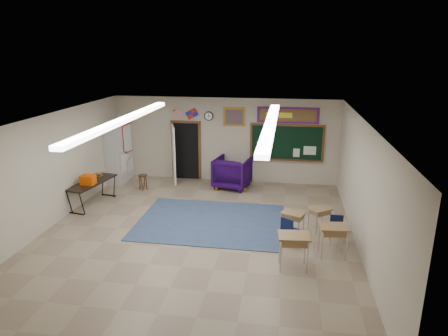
% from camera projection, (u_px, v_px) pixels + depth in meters
% --- Properties ---
extents(floor, '(9.00, 9.00, 0.00)m').
position_uv_depth(floor, '(197.00, 234.00, 10.37)').
color(floor, gray).
rests_on(floor, ground).
extents(back_wall, '(8.00, 0.04, 3.00)m').
position_uv_depth(back_wall, '(224.00, 140.00, 14.20)').
color(back_wall, '#BBB197').
rests_on(back_wall, floor).
extents(front_wall, '(8.00, 0.04, 3.00)m').
position_uv_depth(front_wall, '(126.00, 277.00, 5.69)').
color(front_wall, '#BBB197').
rests_on(front_wall, floor).
extents(left_wall, '(0.04, 9.00, 3.00)m').
position_uv_depth(left_wall, '(49.00, 172.00, 10.55)').
color(left_wall, '#BBB197').
rests_on(left_wall, floor).
extents(right_wall, '(0.04, 9.00, 3.00)m').
position_uv_depth(right_wall, '(363.00, 188.00, 9.34)').
color(right_wall, '#BBB197').
rests_on(right_wall, floor).
extents(ceiling, '(8.00, 9.00, 0.04)m').
position_uv_depth(ceiling, '(195.00, 120.00, 9.51)').
color(ceiling, silver).
rests_on(ceiling, back_wall).
extents(area_rug, '(4.00, 3.00, 0.02)m').
position_uv_depth(area_rug, '(211.00, 221.00, 11.10)').
color(area_rug, '#374A68').
rests_on(area_rug, floor).
extents(fluorescent_strips, '(3.86, 6.00, 0.10)m').
position_uv_depth(fluorescent_strips, '(195.00, 122.00, 9.53)').
color(fluorescent_strips, white).
rests_on(fluorescent_strips, ceiling).
extents(doorway, '(1.10, 0.89, 2.16)m').
position_uv_depth(doorway, '(183.00, 151.00, 14.41)').
color(doorway, black).
rests_on(doorway, back_wall).
extents(chalkboard, '(2.55, 0.14, 1.30)m').
position_uv_depth(chalkboard, '(287.00, 144.00, 13.84)').
color(chalkboard, brown).
rests_on(chalkboard, back_wall).
extents(bulletin_board, '(2.10, 0.05, 0.55)m').
position_uv_depth(bulletin_board, '(288.00, 115.00, 13.57)').
color(bulletin_board, '#A00D15').
rests_on(bulletin_board, back_wall).
extents(framed_art_print, '(0.75, 0.05, 0.65)m').
position_uv_depth(framed_art_print, '(234.00, 117.00, 13.87)').
color(framed_art_print, '#AA6C21').
rests_on(framed_art_print, back_wall).
extents(wall_clock, '(0.32, 0.05, 0.32)m').
position_uv_depth(wall_clock, '(209.00, 116.00, 14.01)').
color(wall_clock, black).
rests_on(wall_clock, back_wall).
extents(wall_flags, '(1.16, 0.06, 0.70)m').
position_uv_depth(wall_flags, '(185.00, 112.00, 14.07)').
color(wall_flags, red).
rests_on(wall_flags, back_wall).
extents(storage_cabinet, '(0.59, 1.25, 2.20)m').
position_uv_depth(storage_cabinet, '(119.00, 151.00, 14.26)').
color(storage_cabinet, '#B0B0AB').
rests_on(storage_cabinet, floor).
extents(wingback_armchair, '(1.34, 1.36, 1.06)m').
position_uv_depth(wingback_armchair, '(232.00, 173.00, 13.73)').
color(wingback_armchair, '#1C0535').
rests_on(wingback_armchair, floor).
extents(student_chair_reading, '(0.55, 0.55, 0.87)m').
position_uv_depth(student_chair_reading, '(219.00, 176.00, 13.71)').
color(student_chair_reading, black).
rests_on(student_chair_reading, floor).
extents(student_chair_desk_a, '(0.53, 0.53, 0.76)m').
position_uv_depth(student_chair_desk_a, '(290.00, 231.00, 9.66)').
color(student_chair_desk_a, black).
rests_on(student_chair_desk_a, floor).
extents(student_chair_desk_b, '(0.36, 0.36, 0.70)m').
position_uv_depth(student_chair_desk_b, '(336.00, 231.00, 9.76)').
color(student_chair_desk_b, black).
rests_on(student_chair_desk_b, floor).
extents(student_desk_front_left, '(0.67, 0.60, 0.66)m').
position_uv_depth(student_desk_front_left, '(293.00, 223.00, 10.15)').
color(student_desk_front_left, olive).
rests_on(student_desk_front_left, floor).
extents(student_desk_front_right, '(0.68, 0.65, 0.65)m').
position_uv_depth(student_desk_front_right, '(320.00, 218.00, 10.44)').
color(student_desk_front_right, olive).
rests_on(student_desk_front_right, floor).
extents(student_desk_back_left, '(0.72, 0.56, 0.81)m').
position_uv_depth(student_desk_back_left, '(293.00, 250.00, 8.62)').
color(student_desk_back_left, olive).
rests_on(student_desk_back_left, floor).
extents(student_desk_back_right, '(0.69, 0.55, 0.77)m').
position_uv_depth(student_desk_back_right, '(333.00, 240.00, 9.13)').
color(student_desk_back_right, olive).
rests_on(student_desk_back_right, floor).
extents(folding_table, '(0.91, 1.88, 1.03)m').
position_uv_depth(folding_table, '(93.00, 192.00, 12.21)').
color(folding_table, black).
rests_on(folding_table, floor).
extents(wooden_stool, '(0.30, 0.30, 0.53)m').
position_uv_depth(wooden_stool, '(143.00, 182.00, 13.54)').
color(wooden_stool, '#472E15').
rests_on(wooden_stool, floor).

